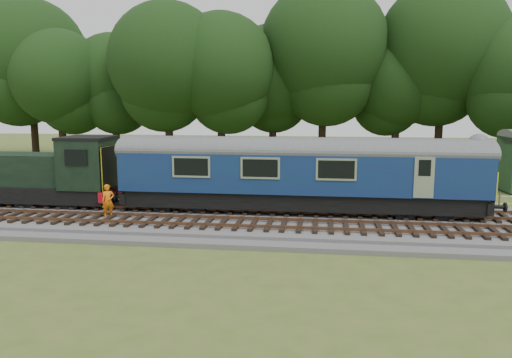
# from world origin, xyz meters

# --- Properties ---
(ground) EXTENTS (120.00, 120.00, 0.00)m
(ground) POSITION_xyz_m (0.00, 0.00, 0.00)
(ground) COLOR #465C21
(ground) RESTS_ON ground
(ballast) EXTENTS (70.00, 7.00, 0.35)m
(ballast) POSITION_xyz_m (0.00, 0.00, 0.17)
(ballast) COLOR #4C4C4F
(ballast) RESTS_ON ground
(track_north) EXTENTS (67.20, 2.40, 0.21)m
(track_north) POSITION_xyz_m (0.00, 1.40, 0.42)
(track_north) COLOR black
(track_north) RESTS_ON ballast
(track_south) EXTENTS (67.20, 2.40, 0.21)m
(track_south) POSITION_xyz_m (0.00, -1.60, 0.42)
(track_south) COLOR black
(track_south) RESTS_ON ballast
(fence) EXTENTS (64.00, 0.12, 1.00)m
(fence) POSITION_xyz_m (0.00, 4.50, 0.00)
(fence) COLOR #6B6054
(fence) RESTS_ON ground
(tree_line) EXTENTS (70.00, 8.00, 18.00)m
(tree_line) POSITION_xyz_m (0.00, 22.00, 0.00)
(tree_line) COLOR black
(tree_line) RESTS_ON ground
(dmu_railcar) EXTENTS (18.05, 2.86, 3.88)m
(dmu_railcar) POSITION_xyz_m (3.32, 1.40, 2.61)
(dmu_railcar) COLOR black
(dmu_railcar) RESTS_ON ground
(shunter_loco) EXTENTS (8.91, 2.60, 3.38)m
(shunter_loco) POSITION_xyz_m (-10.60, 1.40, 1.97)
(shunter_loco) COLOR black
(shunter_loco) RESTS_ON ground
(worker) EXTENTS (0.71, 0.64, 1.62)m
(worker) POSITION_xyz_m (-5.77, -1.04, 1.16)
(worker) COLOR orange
(worker) RESTS_ON ballast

